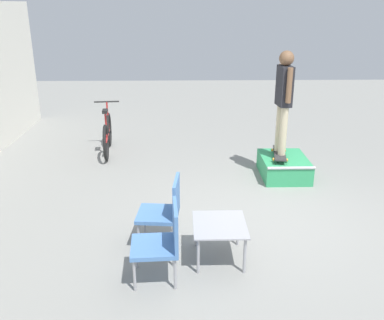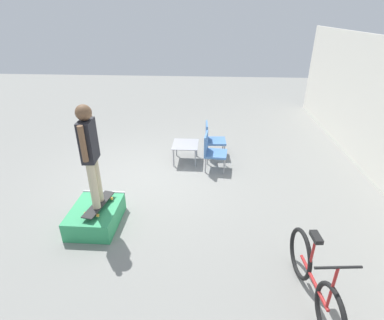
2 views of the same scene
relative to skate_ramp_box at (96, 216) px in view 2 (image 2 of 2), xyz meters
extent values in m
plane|color=gray|center=(-1.73, 0.61, -0.18)|extent=(24.00, 24.00, 0.00)
cube|color=#339E60|center=(0.00, 0.00, 0.00)|extent=(1.04, 0.81, 0.35)
cylinder|color=#B7B7BC|center=(-0.52, 0.00, 0.18)|extent=(0.05, 0.81, 0.05)
cube|color=#2D2D2D|center=(0.01, 0.09, 0.26)|extent=(0.86, 0.33, 0.02)
cylinder|color=gold|center=(0.28, 0.17, 0.23)|extent=(0.06, 0.04, 0.05)
cylinder|color=gold|center=(0.24, -0.06, 0.23)|extent=(0.06, 0.04, 0.05)
cylinder|color=gold|center=(-0.23, 0.25, 0.23)|extent=(0.06, 0.04, 0.05)
cylinder|color=gold|center=(-0.27, 0.02, 0.23)|extent=(0.06, 0.04, 0.05)
cylinder|color=#C6B793|center=(-0.10, 0.08, 0.70)|extent=(0.13, 0.13, 0.85)
cylinder|color=#C6B793|center=(0.12, 0.10, 0.70)|extent=(0.13, 0.13, 0.85)
cube|color=#232328|center=(0.01, 0.09, 1.46)|extent=(0.40, 0.23, 0.68)
cylinder|color=brown|center=(-0.23, 0.07, 1.52)|extent=(0.09, 0.09, 0.57)
cylinder|color=brown|center=(0.25, 0.11, 1.52)|extent=(0.09, 0.09, 0.57)
sphere|color=brown|center=(0.01, 0.09, 1.93)|extent=(0.25, 0.25, 0.25)
cube|color=#9E9EA3|center=(-2.64, 1.39, 0.29)|extent=(0.71, 0.64, 0.02)
cylinder|color=#9E9EA3|center=(-2.95, 1.12, 0.05)|extent=(0.04, 0.04, 0.46)
cylinder|color=#9E9EA3|center=(-2.34, 1.12, 0.05)|extent=(0.04, 0.04, 0.46)
cylinder|color=#9E9EA3|center=(-2.95, 1.66, 0.05)|extent=(0.04, 0.04, 0.46)
cylinder|color=#9E9EA3|center=(-2.34, 1.66, 0.05)|extent=(0.04, 0.04, 0.46)
cylinder|color=#99999E|center=(-2.82, 2.38, 0.02)|extent=(0.03, 0.03, 0.39)
cylinder|color=#99999E|center=(-3.26, 2.36, 0.02)|extent=(0.03, 0.03, 0.39)
cylinder|color=#99999E|center=(-2.80, 1.95, 0.02)|extent=(0.03, 0.03, 0.39)
cylinder|color=#99999E|center=(-3.24, 1.92, 0.02)|extent=(0.03, 0.03, 0.39)
cube|color=#4C7AB7|center=(-3.03, 2.15, 0.24)|extent=(0.55, 0.55, 0.05)
cube|color=#4C7AB7|center=(-3.02, 1.91, 0.49)|extent=(0.52, 0.07, 0.46)
cylinder|color=#99999E|center=(-2.02, 2.35, 0.02)|extent=(0.03, 0.03, 0.39)
cylinder|color=#99999E|center=(-2.46, 2.39, 0.02)|extent=(0.03, 0.03, 0.39)
cylinder|color=#99999E|center=(-2.06, 1.91, 0.02)|extent=(0.03, 0.03, 0.39)
cylinder|color=#99999E|center=(-2.50, 1.95, 0.02)|extent=(0.03, 0.03, 0.39)
cube|color=#4C7AB7|center=(-2.26, 2.15, 0.24)|extent=(0.56, 0.56, 0.05)
cube|color=#4C7AB7|center=(-2.28, 1.91, 0.49)|extent=(0.52, 0.09, 0.46)
torus|color=black|center=(1.87, 3.44, 0.19)|extent=(0.73, 0.13, 0.73)
torus|color=black|center=(0.90, 3.35, 0.19)|extent=(0.73, 0.13, 0.73)
cylinder|color=#AD2323|center=(1.38, 3.39, 0.19)|extent=(0.87, 0.13, 0.04)
cylinder|color=#AD2323|center=(1.21, 3.38, 0.46)|extent=(0.04, 0.04, 0.54)
cube|color=black|center=(1.21, 3.38, 0.75)|extent=(0.23, 0.12, 0.06)
cylinder|color=#AD2323|center=(1.77, 3.43, 0.51)|extent=(0.04, 0.04, 0.64)
cylinder|color=black|center=(1.77, 3.43, 0.82)|extent=(0.08, 0.52, 0.03)
camera|label=1|loc=(-7.18, 1.83, 2.79)|focal=40.00mm
camera|label=2|loc=(4.23, 2.01, 3.30)|focal=28.00mm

